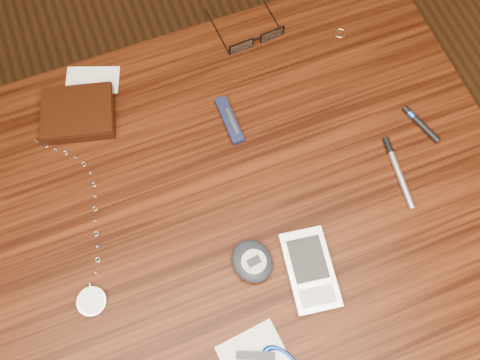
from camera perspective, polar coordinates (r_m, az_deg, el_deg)
The scene contains 11 objects.
ground at distance 1.59m, azimuth -1.84°, elevation -11.82°, with size 3.80×3.80×0.00m, color #472814.
desk at distance 0.95m, azimuth -3.00°, elevation -5.29°, with size 1.00×0.70×0.75m.
wallet_and_card at distance 0.95m, azimuth -16.85°, elevation 6.91°, with size 0.16×0.17×0.03m.
eyeglasses at distance 1.00m, azimuth 1.63°, elevation 14.90°, with size 0.12×0.12×0.02m.
gold_ring at distance 1.03m, azimuth 10.63°, elevation 15.13°, with size 0.02×0.02×0.00m, color #F0D176.
pocket_watch at distance 0.85m, azimuth -15.59°, elevation -11.65°, with size 0.08×0.32×0.01m.
pda_phone at distance 0.83m, azimuth 7.46°, elevation -9.53°, with size 0.09×0.13×0.02m.
pedometer at distance 0.82m, azimuth 1.32°, elevation -8.66°, with size 0.07×0.08×0.03m.
pocket_knife at distance 0.91m, azimuth -1.14°, elevation 6.39°, with size 0.02×0.09×0.01m.
silver_pen at distance 0.91m, azimuth 16.35°, elevation 1.33°, with size 0.03×0.13×0.01m.
black_blue_pen at distance 0.96m, azimuth 18.63°, elevation 5.79°, with size 0.03×0.08×0.01m.
Camera 1 is at (-0.05, -0.27, 1.56)m, focal length 40.00 mm.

